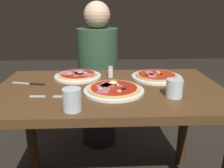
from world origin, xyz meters
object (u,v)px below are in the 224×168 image
(dining_table, at_px, (110,108))
(diner_person, at_px, (98,81))
(pizza_across_left, at_px, (156,76))
(water_glass_near, at_px, (72,101))
(pizza_across_right, at_px, (78,75))
(fork, at_px, (43,96))
(pizza_foreground, at_px, (114,89))
(knife, at_px, (31,84))
(water_glass_far, at_px, (174,90))
(salt_shaker, at_px, (111,72))

(dining_table, xyz_separation_m, diner_person, (-0.07, 0.65, -0.04))
(pizza_across_left, bearing_deg, water_glass_near, -135.75)
(pizza_across_right, relative_size, diner_person, 0.24)
(pizza_across_left, relative_size, fork, 1.91)
(pizza_foreground, distance_m, diner_person, 0.74)
(pizza_foreground, distance_m, knife, 0.48)
(pizza_across_left, bearing_deg, diner_person, 126.64)
(diner_person, bearing_deg, fork, 71.97)
(pizza_across_right, xyz_separation_m, water_glass_far, (0.49, -0.35, 0.03))
(knife, distance_m, diner_person, 0.70)
(pizza_foreground, xyz_separation_m, water_glass_near, (-0.18, -0.22, 0.03))
(water_glass_near, distance_m, fork, 0.23)
(dining_table, bearing_deg, knife, 170.55)
(dining_table, distance_m, diner_person, 0.65)
(pizza_across_left, bearing_deg, salt_shaker, 173.43)
(pizza_foreground, bearing_deg, diner_person, 97.16)
(salt_shaker, bearing_deg, fork, -136.63)
(pizza_across_right, height_order, water_glass_far, water_glass_far)
(knife, bearing_deg, water_glass_far, -16.89)
(dining_table, bearing_deg, water_glass_far, -26.66)
(knife, distance_m, salt_shaker, 0.47)
(water_glass_near, height_order, diner_person, diner_person)
(pizza_foreground, bearing_deg, dining_table, 105.76)
(pizza_foreground, distance_m, fork, 0.34)
(pizza_foreground, bearing_deg, pizza_across_right, 128.06)
(pizza_across_left, distance_m, water_glass_far, 0.31)
(pizza_across_right, bearing_deg, pizza_foreground, -51.94)
(pizza_across_right, xyz_separation_m, salt_shaker, (0.20, -0.00, 0.02))
(knife, relative_size, diner_person, 0.16)
(water_glass_near, distance_m, salt_shaker, 0.51)
(pizza_across_left, bearing_deg, pizza_foreground, -140.11)
(dining_table, distance_m, fork, 0.37)
(water_glass_far, xyz_separation_m, diner_person, (-0.37, 0.80, -0.20))
(dining_table, height_order, water_glass_far, water_glass_far)
(dining_table, relative_size, salt_shaker, 18.14)
(pizza_foreground, height_order, pizza_across_right, pizza_foreground)
(pizza_across_right, relative_size, water_glass_near, 2.98)
(water_glass_near, bearing_deg, water_glass_far, 15.60)
(pizza_across_right, height_order, diner_person, diner_person)
(pizza_across_left, xyz_separation_m, diner_person, (-0.36, 0.49, -0.18))
(pizza_foreground, bearing_deg, water_glass_far, -16.73)
(fork, bearing_deg, pizza_foreground, 9.45)
(water_glass_near, height_order, water_glass_far, water_glass_near)
(dining_table, relative_size, pizza_foreground, 3.96)
(fork, relative_size, salt_shaker, 2.36)
(pizza_foreground, distance_m, salt_shaker, 0.26)
(pizza_foreground, relative_size, pizza_across_left, 1.02)
(pizza_across_right, bearing_deg, diner_person, 75.46)
(pizza_across_left, relative_size, pizza_across_right, 1.06)
(water_glass_near, distance_m, knife, 0.45)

